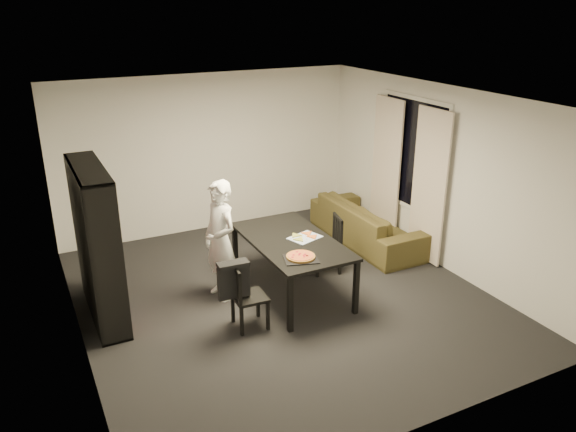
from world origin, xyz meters
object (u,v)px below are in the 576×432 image
dining_table (291,244)px  chair_left (243,293)px  baking_tray (301,259)px  pepperoni_pizza (301,256)px  chair_right (331,240)px  person (220,241)px  bookshelf (97,244)px  sofa (367,223)px

dining_table → chair_left: size_ratio=2.23×
baking_tray → pepperoni_pizza: (0.01, 0.03, 0.02)m
chair_left → chair_right: chair_right is taller
chair_right → person: 1.69m
chair_right → bookshelf: bearing=-80.7°
bookshelf → baking_tray: (2.16, -1.11, -0.19)m
bookshelf → baking_tray: bookshelf is taller
person → pepperoni_pizza: person is taller
dining_table → chair_right: chair_right is taller
dining_table → pepperoni_pizza: bearing=-106.0°
bookshelf → baking_tray: size_ratio=4.75×
bookshelf → chair_left: (1.42, -1.06, -0.49)m
dining_table → person: (-0.86, 0.30, 0.10)m
pepperoni_pizza → sofa: bearing=36.7°
baking_tray → sofa: bearing=37.0°
pepperoni_pizza → sofa: pepperoni_pizza is taller
dining_table → person: bearing=160.6°
bookshelf → person: bearing=-8.6°
chair_right → sofa: chair_right is taller
bookshelf → person: bookshelf is taller
bookshelf → dining_table: (2.33, -0.53, -0.26)m
bookshelf → dining_table: bearing=-12.7°
dining_table → pepperoni_pizza: (-0.16, -0.56, 0.09)m
bookshelf → pepperoni_pizza: 2.43m
sofa → chair_right: bearing=120.6°
dining_table → baking_tray: size_ratio=4.55×
chair_left → pepperoni_pizza: 0.81m
bookshelf → chair_right: 3.17m
chair_left → baking_tray: 0.79m
bookshelf → sofa: 4.24m
baking_tray → sofa: size_ratio=0.18×
dining_table → sofa: dining_table is taller
chair_right → baking_tray: bearing=-34.0°
chair_left → pepperoni_pizza: size_ratio=2.33×
baking_tray → chair_left: bearing=176.2°
person → baking_tray: 1.13m
baking_tray → sofa: baking_tray is taller
sofa → baking_tray: bearing=127.0°
chair_left → bookshelf: bearing=56.3°
dining_table → chair_left: 1.07m
dining_table → person: size_ratio=1.15×
bookshelf → pepperoni_pizza: bookshelf is taller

